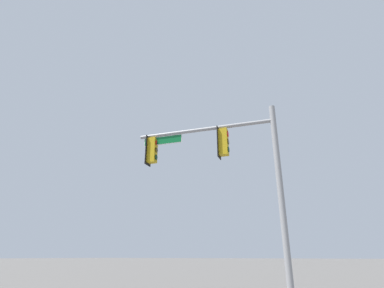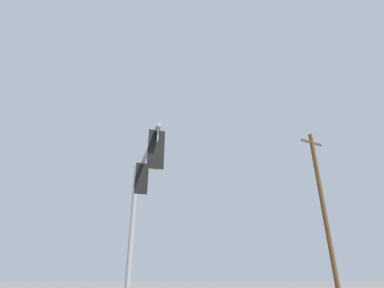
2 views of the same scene
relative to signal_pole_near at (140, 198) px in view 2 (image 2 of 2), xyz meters
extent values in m
cylinder|color=gray|center=(-1.96, -0.42, -1.37)|extent=(0.22, 0.22, 6.84)
cylinder|color=gray|center=(0.83, 0.18, 1.45)|extent=(5.61, 1.34, 0.15)
cube|color=black|center=(0.18, 0.04, 0.78)|extent=(0.14, 0.51, 1.30)
cube|color=#B79314|center=(-0.01, 0.00, 0.78)|extent=(0.42, 0.39, 1.10)
cylinder|color=#B79314|center=(-0.01, 0.00, 1.39)|extent=(0.04, 0.04, 0.12)
cylinder|color=red|center=(-0.20, -0.04, 1.11)|extent=(0.08, 0.22, 0.22)
cylinder|color=#392D05|center=(-0.20, -0.04, 0.78)|extent=(0.08, 0.22, 0.22)
cylinder|color=black|center=(-0.20, -0.04, 0.45)|extent=(0.08, 0.22, 0.22)
cube|color=black|center=(3.25, 0.70, 0.78)|extent=(0.14, 0.51, 1.30)
cube|color=#B79314|center=(3.06, 0.66, 0.78)|extent=(0.42, 0.39, 1.10)
cylinder|color=#B79314|center=(3.06, 0.66, 1.39)|extent=(0.04, 0.04, 0.12)
cylinder|color=red|center=(2.87, 0.61, 1.11)|extent=(0.08, 0.22, 0.22)
cylinder|color=#392D05|center=(2.87, 0.61, 0.78)|extent=(0.08, 0.22, 0.22)
cylinder|color=black|center=(2.87, 0.61, 0.45)|extent=(0.08, 0.22, 0.22)
cube|color=#0F602D|center=(2.59, 0.56, 1.19)|extent=(1.68, 0.40, 0.33)
cube|color=white|center=(2.59, 0.56, 1.19)|extent=(1.73, 0.39, 0.39)
cylinder|color=brown|center=(-6.01, 10.87, 0.71)|extent=(0.28, 0.28, 10.99)
cube|color=brown|center=(-6.01, 10.87, 5.61)|extent=(0.86, 1.78, 0.12)
cylinder|color=gray|center=(-5.69, 10.13, 5.73)|extent=(0.08, 0.08, 0.16)
cylinder|color=gray|center=(-6.33, 11.61, 5.73)|extent=(0.08, 0.08, 0.16)
camera|label=1|loc=(-4.59, 10.28, -3.49)|focal=28.00mm
camera|label=2|loc=(11.91, 1.09, -2.91)|focal=28.00mm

